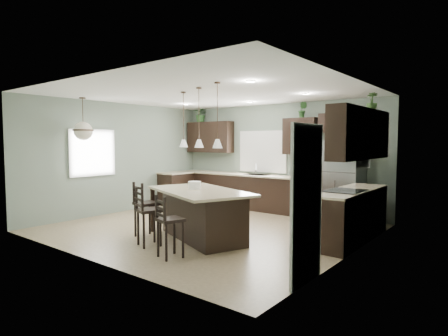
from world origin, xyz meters
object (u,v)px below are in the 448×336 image
(serving_dish, at_px, (195,185))
(bar_stool_right, at_px, (170,227))
(plant_back_left, at_px, (201,114))
(kitchen_island, at_px, (199,215))
(bar_stool_center, at_px, (149,217))
(bar_stool_left, at_px, (147,210))
(refrigerator, at_px, (341,181))

(serving_dish, xyz_separation_m, bar_stool_right, (0.57, -1.18, -0.50))
(serving_dish, distance_m, plant_back_left, 4.58)
(kitchen_island, bearing_deg, bar_stool_center, -92.87)
(bar_stool_left, bearing_deg, plant_back_left, 127.63)
(kitchen_island, relative_size, bar_stool_right, 2.20)
(bar_stool_left, xyz_separation_m, bar_stool_center, (0.51, -0.37, -0.02))
(bar_stool_left, height_order, bar_stool_center, bar_stool_left)
(refrigerator, height_order, bar_stool_center, refrigerator)
(serving_dish, bearing_deg, plant_back_left, 130.07)
(kitchen_island, xyz_separation_m, serving_dish, (-0.19, 0.07, 0.53))
(serving_dish, distance_m, bar_stool_center, 1.07)
(refrigerator, bearing_deg, plant_back_left, 177.74)
(bar_stool_left, height_order, bar_stool_right, bar_stool_left)
(serving_dish, distance_m, bar_stool_left, 1.03)
(serving_dish, bearing_deg, bar_stool_right, -64.14)
(refrigerator, bearing_deg, kitchen_island, -114.82)
(refrigerator, height_order, kitchen_island, refrigerator)
(bar_stool_center, bearing_deg, kitchen_island, 85.75)
(kitchen_island, height_order, bar_stool_center, bar_stool_center)
(kitchen_island, distance_m, bar_stool_right, 1.17)
(bar_stool_left, relative_size, bar_stool_right, 1.07)
(serving_dish, bearing_deg, refrigerator, 61.91)
(kitchen_island, distance_m, serving_dish, 0.57)
(bar_stool_right, bearing_deg, kitchen_island, 125.73)
(refrigerator, distance_m, bar_stool_left, 4.38)
(bar_stool_right, bearing_deg, bar_stool_left, 171.13)
(bar_stool_right, xyz_separation_m, plant_back_left, (-3.32, 4.45, 2.15))
(bar_stool_center, xyz_separation_m, bar_stool_right, (0.78, -0.24, -0.02))
(refrigerator, xyz_separation_m, plant_back_left, (-4.40, 0.17, 1.72))
(refrigerator, distance_m, kitchen_island, 3.53)
(bar_stool_center, height_order, plant_back_left, plant_back_left)
(refrigerator, distance_m, plant_back_left, 4.73)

